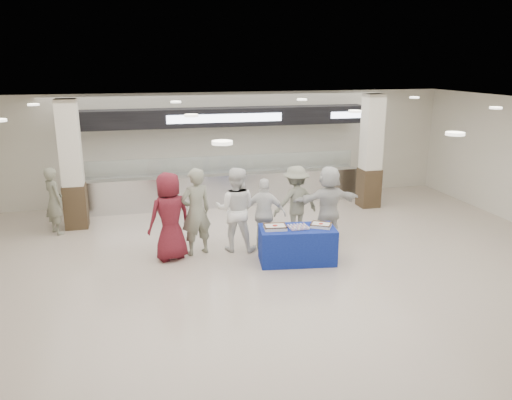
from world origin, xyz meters
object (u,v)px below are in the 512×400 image
object	(u,v)px
chef_tall	(236,209)
chef_short	(265,214)
sheet_cake_left	(275,227)
cupcake_tray	(298,227)
civilian_maroon	(170,216)
soldier_b	(296,202)
soldier_a	(196,212)
soldier_bg	(54,201)
civilian_white	(328,203)
display_table	(297,245)
sheet_cake_right	(321,225)

from	to	relation	value
chef_tall	chef_short	xyz separation A→B (m)	(0.65, -0.04, -0.13)
sheet_cake_left	cupcake_tray	xyz separation A→B (m)	(0.47, -0.08, -0.02)
cupcake_tray	civilian_maroon	bearing A→B (deg)	161.60
chef_short	soldier_b	distance (m)	1.09
soldier_a	chef_short	xyz separation A→B (m)	(1.52, -0.01, -0.15)
chef_short	soldier_bg	xyz separation A→B (m)	(-4.67, 2.16, 0.02)
chef_tall	soldier_bg	xyz separation A→B (m)	(-4.02, 2.12, -0.11)
civilian_maroon	soldier_bg	world-z (taller)	civilian_maroon
soldier_b	civilian_white	size ratio (longest dim) A/B	0.98
soldier_b	civilian_white	distance (m)	0.77
display_table	sheet_cake_left	size ratio (longest dim) A/B	3.21
sheet_cake_right	soldier_b	size ratio (longest dim) A/B	0.30
sheet_cake_left	soldier_b	size ratio (longest dim) A/B	0.28
display_table	chef_tall	world-z (taller)	chef_tall
display_table	civilian_white	size ratio (longest dim) A/B	0.88
display_table	sheet_cake_right	size ratio (longest dim) A/B	3.03
civilian_maroon	soldier_bg	bearing A→B (deg)	-63.17
chef_short	soldier_b	bearing A→B (deg)	-126.32
chef_short	soldier_bg	bearing A→B (deg)	-3.93
civilian_white	cupcake_tray	bearing A→B (deg)	45.55
civilian_maroon	civilian_white	distance (m)	3.71
soldier_bg	soldier_a	bearing A→B (deg)	-156.91
civilian_maroon	chef_tall	xyz separation A→B (m)	(1.44, 0.19, -0.00)
sheet_cake_left	soldier_bg	world-z (taller)	soldier_bg
cupcake_tray	chef_tall	xyz separation A→B (m)	(-1.10, 1.04, 0.16)
sheet_cake_left	civilian_maroon	distance (m)	2.21
civilian_maroon	soldier_bg	distance (m)	3.46
soldier_a	civilian_white	size ratio (longest dim) A/B	1.09
sheet_cake_right	soldier_a	bearing A→B (deg)	157.63
display_table	civilian_white	xyz separation A→B (m)	(1.15, 1.19, 0.50)
civilian_white	soldier_bg	bearing A→B (deg)	-18.58
chef_tall	soldier_bg	world-z (taller)	chef_tall
cupcake_tray	soldier_bg	xyz separation A→B (m)	(-5.12, 3.15, 0.05)
display_table	sheet_cake_right	world-z (taller)	sheet_cake_right
civilian_maroon	chef_short	bearing A→B (deg)	162.70
soldier_bg	display_table	bearing A→B (deg)	-153.82
sheet_cake_right	chef_tall	distance (m)	1.91
sheet_cake_left	sheet_cake_right	world-z (taller)	sheet_cake_left
display_table	chef_short	distance (m)	1.13
display_table	soldier_a	size ratio (longest dim) A/B	0.81
chef_short	civilian_white	xyz separation A→B (m)	(1.60, 0.24, 0.08)
chef_tall	soldier_b	world-z (taller)	chef_tall
soldier_a	chef_tall	bearing A→B (deg)	163.16
sheet_cake_left	soldier_a	size ratio (longest dim) A/B	0.25
sheet_cake_left	soldier_bg	bearing A→B (deg)	146.57
sheet_cake_right	soldier_b	distance (m)	1.59
civilian_white	soldier_bg	world-z (taller)	civilian_white
cupcake_tray	soldier_a	world-z (taller)	soldier_a
display_table	chef_short	world-z (taller)	chef_short
civilian_maroon	cupcake_tray	bearing A→B (deg)	140.25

